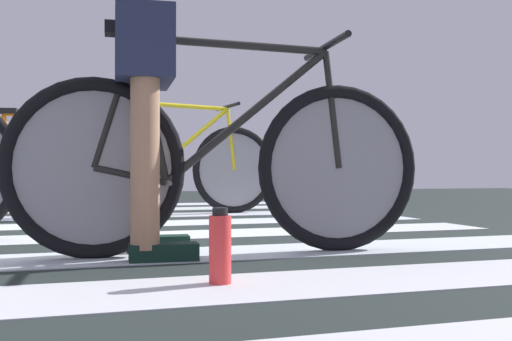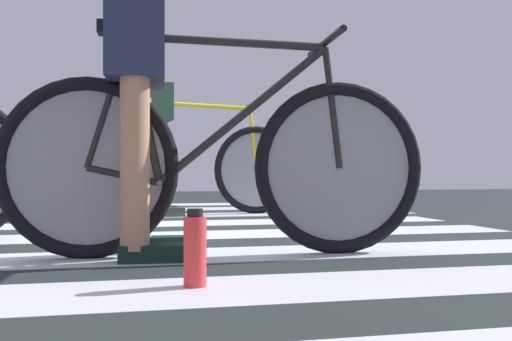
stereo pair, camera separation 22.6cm
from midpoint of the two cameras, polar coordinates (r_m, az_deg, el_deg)
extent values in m
cube|color=#212928|center=(3.70, -21.13, -5.58)|extent=(18.00, 14.00, 0.02)
cube|color=silver|center=(1.76, -25.11, -11.22)|extent=(5.20, 0.44, 0.00)
cube|color=silver|center=(2.49, -22.63, -7.97)|extent=(5.20, 0.44, 0.00)
cube|color=silver|center=(3.27, -22.91, -6.08)|extent=(5.20, 0.44, 0.00)
cube|color=silver|center=(4.02, -21.54, -4.97)|extent=(5.20, 0.44, 0.00)
cube|color=silver|center=(4.75, -18.80, -4.22)|extent=(5.20, 0.44, 0.00)
cube|color=silver|center=(5.54, -20.41, -3.64)|extent=(5.20, 0.44, 0.00)
cube|color=silver|center=(6.30, -19.74, -3.22)|extent=(5.20, 0.44, 0.00)
torus|color=black|center=(2.46, -17.60, 0.26)|extent=(0.72, 0.11, 0.72)
torus|color=black|center=(2.59, 5.51, 0.23)|extent=(0.72, 0.11, 0.72)
cylinder|color=gray|center=(2.46, -17.60, 0.26)|extent=(0.61, 0.05, 0.61)
cylinder|color=gray|center=(2.59, 5.51, 0.23)|extent=(0.61, 0.05, 0.61)
cylinder|color=black|center=(2.54, -4.59, 11.85)|extent=(0.80, 0.09, 0.05)
cylinder|color=black|center=(2.50, -3.23, 5.29)|extent=(0.70, 0.09, 0.59)
cylinder|color=black|center=(2.46, -12.47, 5.61)|extent=(0.16, 0.05, 0.59)
cylinder|color=black|center=(2.45, -14.34, -0.44)|extent=(0.29, 0.05, 0.09)
cylinder|color=black|center=(2.47, -15.74, 6.30)|extent=(0.19, 0.04, 0.53)
cylinder|color=black|center=(2.59, 4.88, 5.76)|extent=(0.09, 0.04, 0.50)
cube|color=black|center=(2.52, -13.87, 12.88)|extent=(0.25, 0.11, 0.05)
cylinder|color=black|center=(2.63, 4.25, 11.65)|extent=(0.07, 0.52, 0.03)
cylinder|color=#4C4C51|center=(2.45, -11.07, -1.14)|extent=(0.05, 0.34, 0.02)
cylinder|color=#A87A5B|center=(2.60, -13.18, 3.20)|extent=(0.11, 0.11, 0.88)
cylinder|color=#A87A5B|center=(2.32, -13.16, 3.60)|extent=(0.11, 0.11, 0.88)
cube|color=#252B46|center=(2.50, -13.17, 11.23)|extent=(0.25, 0.43, 0.28)
cube|color=black|center=(2.61, -11.64, -6.87)|extent=(0.27, 0.12, 0.07)
cube|color=black|center=(2.33, -11.43, -7.68)|extent=(0.27, 0.12, 0.07)
torus|color=black|center=(4.74, -15.02, 0.07)|extent=(0.72, 0.12, 0.72)
torus|color=black|center=(4.98, -3.31, 0.06)|extent=(0.72, 0.12, 0.72)
cylinder|color=gray|center=(4.74, -15.02, 0.07)|extent=(0.61, 0.06, 0.61)
cylinder|color=gray|center=(4.98, -3.31, 0.06)|extent=(0.61, 0.06, 0.61)
cylinder|color=yellow|center=(4.87, -8.44, 6.07)|extent=(0.80, 0.10, 0.05)
cylinder|color=yellow|center=(4.87, -7.76, 2.65)|extent=(0.70, 0.10, 0.59)
cylinder|color=yellow|center=(4.78, -12.40, 2.83)|extent=(0.16, 0.05, 0.59)
cylinder|color=yellow|center=(4.76, -13.35, -0.29)|extent=(0.29, 0.05, 0.09)
cylinder|color=yellow|center=(4.76, -14.06, 3.20)|extent=(0.19, 0.04, 0.53)
cylinder|color=yellow|center=(4.98, -3.63, 2.94)|extent=(0.09, 0.04, 0.50)
cube|color=black|center=(4.80, -13.11, 6.65)|extent=(0.25, 0.11, 0.05)
cylinder|color=black|center=(4.99, -3.96, 6.04)|extent=(0.07, 0.52, 0.03)
cylinder|color=#4C4C51|center=(4.78, -11.70, -0.65)|extent=(0.05, 0.34, 0.02)
cylinder|color=brown|center=(4.91, -13.04, 1.85)|extent=(0.11, 0.11, 0.92)
cylinder|color=brown|center=(4.63, -12.46, 1.96)|extent=(0.11, 0.11, 0.92)
cube|color=#274733|center=(4.80, -12.76, 6.22)|extent=(0.26, 0.43, 0.28)
cube|color=#324633|center=(4.93, -12.24, -3.70)|extent=(0.27, 0.12, 0.07)
cube|color=#324633|center=(4.65, -11.61, -3.91)|extent=(0.27, 0.12, 0.07)
torus|color=black|center=(5.94, -15.64, 0.03)|extent=(0.72, 0.16, 0.72)
cylinder|color=gray|center=(5.94, -15.64, 0.03)|extent=(0.60, 0.10, 0.61)
cylinder|color=orange|center=(6.03, -20.00, 4.88)|extent=(0.80, 0.15, 0.05)
cylinder|color=orange|center=(6.00, -19.44, 2.13)|extent=(0.70, 0.14, 0.59)
cylinder|color=orange|center=(6.09, -23.14, 2.20)|extent=(0.16, 0.06, 0.59)
cylinder|color=orange|center=(6.10, -23.88, -0.25)|extent=(0.29, 0.07, 0.09)
cylinder|color=orange|center=(5.95, -15.92, 2.44)|extent=(0.09, 0.04, 0.50)
cube|color=black|center=(6.12, -23.69, 5.19)|extent=(0.25, 0.12, 0.05)
cylinder|color=black|center=(5.97, -16.21, 5.03)|extent=(0.11, 0.52, 0.03)
cylinder|color=#4C4C51|center=(6.07, -22.60, -0.53)|extent=(0.07, 0.34, 0.02)
cylinder|color=red|center=(1.83, -6.86, -7.57)|extent=(0.07, 0.07, 0.21)
cylinder|color=black|center=(1.82, -6.85, -3.93)|extent=(0.05, 0.05, 0.02)
camera|label=1|loc=(0.11, -107.61, 0.04)|focal=42.59mm
camera|label=2|loc=(0.11, 72.39, -0.04)|focal=42.59mm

